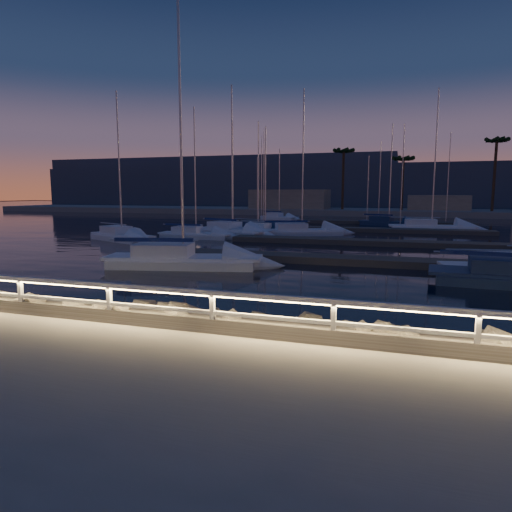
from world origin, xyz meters
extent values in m
plane|color=gray|center=(0.00, 0.00, 0.00)|extent=(400.00, 400.00, 0.00)
cube|color=gray|center=(0.00, -2.50, -0.10)|extent=(240.00, 5.00, 0.20)
cube|color=#6C655D|center=(0.00, 1.50, -0.30)|extent=(240.00, 3.45, 1.29)
plane|color=black|center=(0.00, 80.00, -0.60)|extent=(320.00, 320.00, 0.00)
plane|color=black|center=(0.00, 0.00, -1.20)|extent=(400.00, 400.00, 0.00)
cube|color=silver|center=(-8.00, 0.00, 0.50)|extent=(0.11, 0.11, 1.00)
cube|color=silver|center=(-5.00, 0.00, 0.50)|extent=(0.11, 0.11, 1.00)
cube|color=silver|center=(-2.00, 0.00, 0.50)|extent=(0.11, 0.11, 1.00)
cube|color=silver|center=(1.00, 0.00, 0.50)|extent=(0.11, 0.11, 1.00)
cube|color=silver|center=(4.00, 0.00, 0.50)|extent=(0.11, 0.11, 1.00)
cube|color=silver|center=(0.00, 0.00, 1.00)|extent=(44.00, 0.12, 0.12)
cube|color=silver|center=(0.00, 0.00, 0.50)|extent=(44.00, 0.09, 0.09)
cube|color=#FBC971|center=(0.00, -0.02, 0.92)|extent=(44.00, 0.04, 0.03)
sphere|color=#6C655D|center=(-1.89, 0.79, -0.07)|extent=(0.88, 0.88, 0.88)
sphere|color=#6C655D|center=(4.23, 0.81, -0.07)|extent=(0.80, 0.80, 0.80)
sphere|color=#6C655D|center=(-3.57, 1.05, -0.12)|extent=(0.91, 0.91, 0.91)
cube|color=#534B44|center=(0.00, 16.00, -0.40)|extent=(22.00, 2.00, 0.40)
cube|color=#534B44|center=(0.00, 26.00, -0.40)|extent=(22.00, 2.00, 0.40)
cube|color=#534B44|center=(0.00, 38.00, -0.40)|extent=(22.00, 2.00, 0.40)
cube|color=#534B44|center=(0.00, 50.00, -0.40)|extent=(22.00, 2.00, 0.40)
cube|color=gray|center=(0.00, 74.00, -0.20)|extent=(160.00, 14.00, 1.20)
cube|color=gray|center=(-18.00, 74.00, 1.80)|extent=(14.00, 8.00, 4.00)
cube|color=gray|center=(8.00, 75.00, 1.30)|extent=(10.00, 6.00, 3.00)
cylinder|color=#483521|center=(-8.00, 72.00, 5.65)|extent=(0.44, 0.44, 10.50)
cylinder|color=#483521|center=(2.00, 73.00, 4.90)|extent=(0.44, 0.44, 9.00)
cylinder|color=#483521|center=(16.00, 72.00, 6.15)|extent=(0.44, 0.44, 11.50)
cube|color=#394559|center=(0.00, 130.00, 4.00)|extent=(220.00, 30.00, 14.00)
cube|color=#394559|center=(-60.00, 140.00, 6.00)|extent=(120.00, 25.00, 18.00)
cube|color=white|center=(-20.00, 22.64, -0.45)|extent=(6.95, 4.80, 0.56)
cube|color=white|center=(-20.00, 22.64, -0.09)|extent=(7.31, 4.74, 0.15)
cube|color=white|center=(-20.84, 23.02, 0.27)|extent=(3.04, 2.59, 0.67)
cylinder|color=#ADADB2|center=(-20.00, 22.64, 5.77)|extent=(0.12, 0.12, 11.52)
cylinder|color=#ADADB2|center=(-21.25, 23.22, 0.78)|extent=(3.80, 1.82, 0.08)
cube|color=white|center=(-8.89, 12.00, -0.45)|extent=(8.22, 4.30, 0.61)
cube|color=white|center=(-8.89, 12.00, -0.06)|extent=(8.77, 4.07, 0.17)
cube|color=white|center=(-9.95, 11.76, 0.33)|extent=(3.41, 2.59, 0.72)
cylinder|color=#ADADB2|center=(-8.89, 12.00, 6.85)|extent=(0.13, 0.13, 13.61)
cylinder|color=#ADADB2|center=(-10.48, 11.63, 0.88)|extent=(4.79, 1.19, 0.09)
cube|color=white|center=(7.19, 14.28, 0.21)|extent=(3.05, 2.22, 0.61)
cylinder|color=#ADADB2|center=(6.69, 14.20, 0.68)|extent=(4.47, 0.78, 0.08)
cube|color=navy|center=(6.94, 12.07, 0.25)|extent=(3.30, 2.23, 0.65)
cylinder|color=#ADADB2|center=(6.37, 12.10, 0.75)|extent=(5.11, 0.38, 0.08)
cube|color=white|center=(-10.37, 32.37, -0.45)|extent=(5.85, 3.19, 0.47)
cube|color=white|center=(-10.37, 32.37, -0.15)|extent=(6.23, 3.03, 0.13)
cube|color=white|center=(-11.12, 32.57, 0.15)|extent=(2.44, 1.89, 0.56)
cylinder|color=#ADADB2|center=(-10.37, 32.37, 4.77)|extent=(0.10, 0.10, 9.66)
cylinder|color=#ADADB2|center=(-11.49, 32.66, 0.58)|extent=(3.39, 0.94, 0.07)
cube|color=white|center=(-14.91, 26.30, -0.45)|extent=(6.18, 2.11, 0.48)
cube|color=white|center=(-14.91, 26.30, -0.14)|extent=(6.69, 1.81, 0.13)
cube|color=white|center=(-15.76, 26.29, 0.16)|extent=(2.41, 1.56, 0.57)
cylinder|color=#ADADB2|center=(-14.91, 26.30, 5.29)|extent=(0.10, 0.10, 10.69)
cylinder|color=#ADADB2|center=(-16.19, 26.29, 0.60)|extent=(3.85, 0.11, 0.07)
cube|color=white|center=(-6.71, 32.32, -0.45)|extent=(7.76, 5.24, 0.53)
cube|color=white|center=(-6.71, 32.32, -0.11)|extent=(8.18, 5.15, 0.15)
cube|color=white|center=(-7.65, 31.91, 0.23)|extent=(3.38, 2.85, 0.63)
cylinder|color=#ADADB2|center=(-6.71, 32.32, 6.41)|extent=(0.12, 0.12, 12.84)
cylinder|color=#ADADB2|center=(-8.12, 31.70, 0.71)|extent=(4.26, 1.93, 0.08)
cube|color=navy|center=(-11.71, 34.34, -0.45)|extent=(6.34, 4.02, 0.51)
cube|color=navy|center=(-11.71, 34.34, -0.12)|extent=(6.70, 3.92, 0.14)
cube|color=navy|center=(-12.49, 34.64, 0.20)|extent=(2.72, 2.24, 0.60)
cylinder|color=#ADADB2|center=(-11.71, 34.34, 5.19)|extent=(0.11, 0.11, 10.45)
cylinder|color=#ADADB2|center=(-12.88, 34.79, 0.66)|extent=(3.54, 1.41, 0.07)
cube|color=white|center=(-12.98, 30.26, -0.45)|extent=(7.94, 5.09, 0.59)
cube|color=white|center=(-12.98, 30.26, -0.08)|extent=(8.39, 4.97, 0.16)
cube|color=white|center=(-13.96, 30.64, 0.30)|extent=(3.42, 2.83, 0.70)
cylinder|color=#ADADB2|center=(-12.98, 30.26, 6.58)|extent=(0.13, 0.13, 13.10)
cylinder|color=#ADADB2|center=(-14.45, 30.83, 0.83)|extent=(4.42, 1.80, 0.09)
cube|color=white|center=(5.28, 41.15, -0.45)|extent=(8.17, 3.24, 0.58)
cube|color=white|center=(5.28, 41.15, -0.08)|extent=(8.81, 2.89, 0.16)
cube|color=white|center=(4.18, 41.07, 0.28)|extent=(3.25, 2.22, 0.68)
cylinder|color=#ADADB2|center=(5.28, 41.15, 6.96)|extent=(0.13, 0.13, 13.89)
cylinder|color=#ADADB2|center=(3.62, 41.03, 0.81)|extent=(4.99, 0.45, 0.08)
cube|color=white|center=(-15.05, 55.00, -0.45)|extent=(5.89, 3.69, 0.47)
cube|color=white|center=(-15.05, 55.00, -0.15)|extent=(6.23, 3.59, 0.13)
cube|color=white|center=(-15.78, 55.27, 0.15)|extent=(2.52, 2.07, 0.56)
cylinder|color=#ADADB2|center=(-15.05, 55.00, 4.79)|extent=(0.10, 0.10, 9.70)
cylinder|color=#ADADB2|center=(-16.14, 55.41, 0.58)|extent=(3.30, 1.28, 0.07)
cube|color=navy|center=(0.75, 47.78, -0.45)|extent=(7.00, 4.32, 0.52)
cube|color=navy|center=(0.75, 47.78, -0.12)|extent=(7.41, 4.19, 0.14)
cube|color=navy|center=(-0.12, 48.09, 0.21)|extent=(2.99, 2.43, 0.61)
cylinder|color=#ADADB2|center=(0.75, 47.78, 5.74)|extent=(0.11, 0.11, 11.53)
cylinder|color=#ADADB2|center=(-0.56, 48.25, 0.68)|extent=(3.93, 1.47, 0.08)
camera|label=1|loc=(2.42, -10.15, 3.47)|focal=32.00mm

